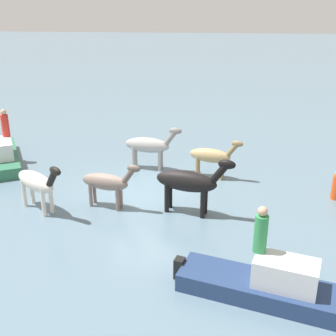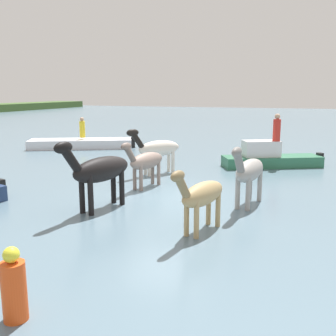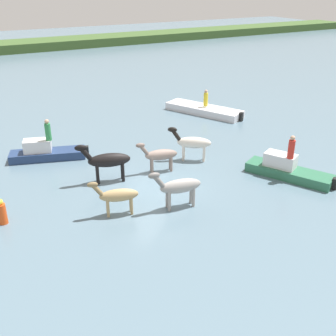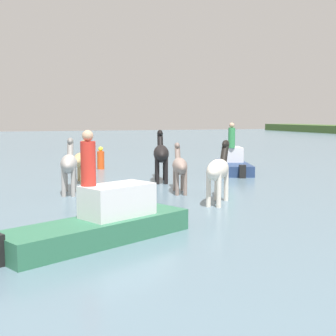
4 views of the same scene
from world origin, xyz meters
The scene contains 10 objects.
ground_plane centered at (0.00, 0.00, 0.00)m, with size 140.04×140.04×0.00m, color slate.
horse_chestnut_trailing centered at (1.10, 1.18, 0.93)m, with size 2.19×0.92×1.70m.
horse_rear_stallion centered at (-2.48, -1.77, 0.92)m, with size 2.14×0.95×1.67m.
horse_pinto_flank centered at (0.11, -2.50, 1.04)m, with size 2.44×0.86×1.88m.
horse_lead centered at (-1.69, 1.39, 1.14)m, with size 2.68×1.15×2.08m.
horse_dun_straggler centered at (3.37, 1.61, 1.04)m, with size 2.18×1.75×1.89m.
boat_motor_center centered at (-3.73, 5.71, 0.31)m, with size 4.34×2.32×1.32m.
boat_skiff_near centered at (6.51, -2.54, 0.31)m, with size 3.03×4.41×1.33m.
person_spotter_bow centered at (-3.53, 5.46, 1.72)m, with size 0.32×0.32×1.19m.
person_watcher_seated centered at (6.32, -2.78, 1.73)m, with size 0.32×0.32×1.19m.
Camera 1 is at (-2.09, 14.66, 6.94)m, focal length 47.07 mm.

